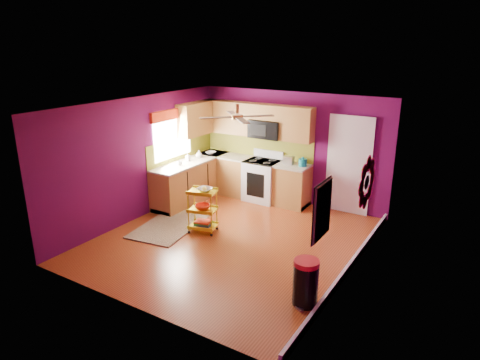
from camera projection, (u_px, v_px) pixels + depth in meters
The scene contains 18 objects.
ground at pixel (232, 240), 7.98m from camera, with size 5.00×5.00×0.00m, color maroon.
room_envelope at pixel (233, 155), 7.46m from camera, with size 4.54×5.04×2.52m.
lower_cabinets at pixel (225, 180), 9.99m from camera, with size 2.81×2.31×0.94m.
electric_range at pixel (262, 180), 9.87m from camera, with size 0.76×0.66×1.13m.
upper_cabinetry at pixel (237, 121), 9.80m from camera, with size 2.80×2.30×1.26m.
left_window at pixel (172, 127), 9.40m from camera, with size 0.08×1.35×1.08m.
panel_door at pixel (349, 166), 8.99m from camera, with size 0.95×0.11×2.15m.
right_wall_art at pixel (349, 194), 6.15m from camera, with size 0.04×2.74×1.04m.
ceiling_fan at pixel (237, 116), 7.43m from camera, with size 1.01×1.01×0.26m.
shag_rug at pixel (169, 226), 8.56m from camera, with size 1.01×1.64×0.02m, color #311E10.
rolling_cart at pixel (203, 209), 8.18m from camera, with size 0.60×0.50×0.93m.
trash_can at pixel (306, 282), 5.94m from camera, with size 0.47×0.47×0.68m.
teal_kettle at pixel (303, 162), 9.28m from camera, with size 0.18×0.18×0.21m.
toaster at pixel (289, 160), 9.44m from camera, with size 0.22×0.15×0.18m, color beige.
soap_bottle_a at pixel (188, 157), 9.68m from camera, with size 0.09×0.09×0.19m, color #EA3F72.
soap_bottle_b at pixel (199, 154), 9.95m from camera, with size 0.14×0.14×0.19m, color white.
counter_dish at pixel (211, 153), 10.31m from camera, with size 0.24×0.24×0.06m, color white.
counter_cup at pixel (179, 163), 9.37m from camera, with size 0.12×0.12×0.09m, color white.
Camera 1 is at (3.92, -6.09, 3.54)m, focal length 32.00 mm.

